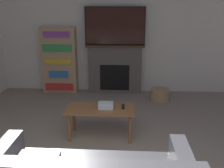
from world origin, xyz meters
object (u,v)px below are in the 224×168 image
object	(u,v)px
tv	(115,26)
coffee_table	(100,112)
fireplace	(115,69)
bookshelf	(59,60)
storage_basket	(160,95)

from	to	relation	value
tv	coffee_table	bearing A→B (deg)	-93.18
fireplace	coffee_table	size ratio (longest dim) A/B	1.26
bookshelf	storage_basket	bearing A→B (deg)	-11.91
bookshelf	storage_basket	xyz separation A→B (m)	(2.23, -0.47, -0.61)
fireplace	storage_basket	distance (m)	1.17
coffee_table	bookshelf	bearing A→B (deg)	118.44
coffee_table	tv	bearing A→B (deg)	86.82
bookshelf	coffee_table	bearing A→B (deg)	-61.56
coffee_table	bookshelf	world-z (taller)	bookshelf
bookshelf	fireplace	bearing A→B (deg)	1.05
tv	bookshelf	xyz separation A→B (m)	(-1.25, -0.00, -0.76)
fireplace	coffee_table	bearing A→B (deg)	-93.15
fireplace	bookshelf	xyz separation A→B (m)	(-1.25, -0.02, 0.18)
storage_basket	coffee_table	bearing A→B (deg)	-123.86
tv	coffee_table	world-z (taller)	tv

